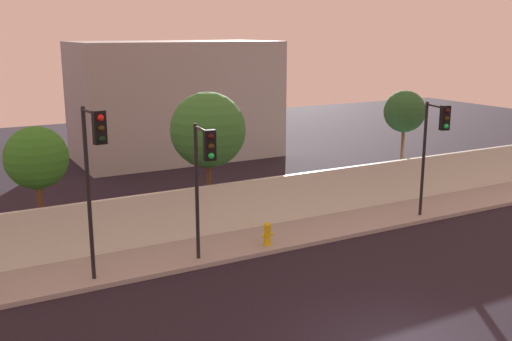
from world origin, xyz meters
TOP-DOWN VIEW (x-y plane):
  - sidewalk at (0.00, 8.20)m, footprint 36.00×2.40m
  - perimeter_wall at (0.00, 9.49)m, footprint 36.00×0.18m
  - traffic_light_left at (-2.11, 6.80)m, footprint 0.37×1.60m
  - traffic_light_center at (7.39, 6.86)m, footprint 0.56×1.50m
  - traffic_light_right at (-5.32, 6.96)m, footprint 0.39×1.40m
  - fire_hydrant at (0.50, 7.50)m, footprint 0.44×0.26m
  - roadside_tree_leftmost at (-6.27, 10.72)m, footprint 2.05×2.05m
  - roadside_tree_midleft at (-0.19, 10.72)m, footprint 2.81×2.81m
  - roadside_tree_midright at (9.39, 10.72)m, footprint 1.86×1.86m
  - low_building_distant at (3.54, 23.49)m, footprint 11.45×6.00m

SIDE VIEW (x-z plane):
  - sidewalk at x=0.00m, z-range 0.00..0.15m
  - fire_hydrant at x=0.50m, z-range 0.18..1.00m
  - perimeter_wall at x=0.00m, z-range 0.15..1.95m
  - roadside_tree_leftmost at x=-6.27m, z-range 1.11..5.45m
  - low_building_distant at x=3.54m, z-range 0.00..6.72m
  - traffic_light_left at x=-2.11m, z-range 1.18..5.57m
  - traffic_light_center at x=7.39m, z-range 1.20..5.72m
  - roadside_tree_midleft at x=-0.19m, z-range 1.15..6.29m
  - roadside_tree_midright at x=9.39m, z-range 1.42..6.15m
  - traffic_light_right at x=-5.32m, z-range 1.30..6.42m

